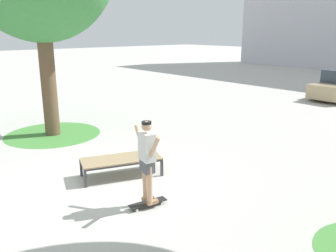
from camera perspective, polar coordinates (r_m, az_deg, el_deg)
name	(u,v)px	position (r m, az deg, el deg)	size (l,w,h in m)	color
ground_plane	(103,181)	(8.57, -10.52, -8.74)	(120.00, 120.00, 0.00)	#B7B5AD
skate_box	(121,160)	(8.63, -7.61, -5.47)	(1.36, 2.05, 0.46)	#38383D
skateboard	(148,203)	(7.28, -3.28, -12.36)	(0.34, 0.82, 0.09)	black
skater	(147,157)	(6.87, -3.40, -4.98)	(1.00, 0.33, 1.69)	tan
grass_patch_near_left	(53,134)	(12.71, -18.13, -1.24)	(3.18, 3.18, 0.01)	#47893D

